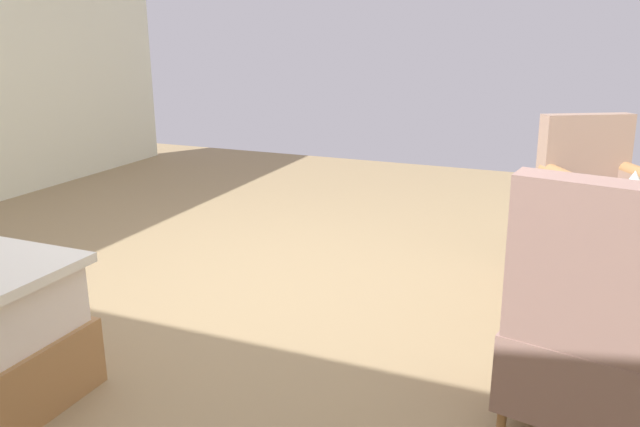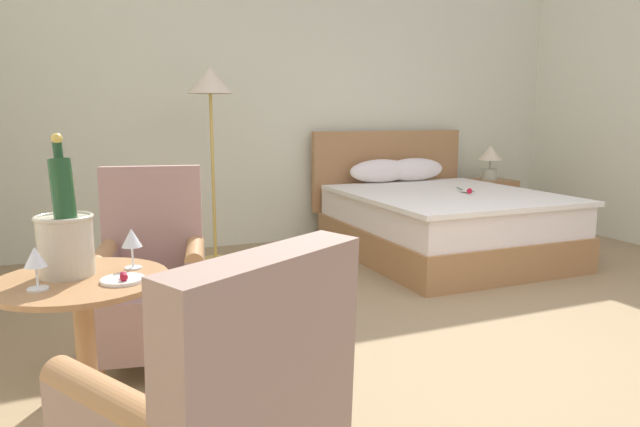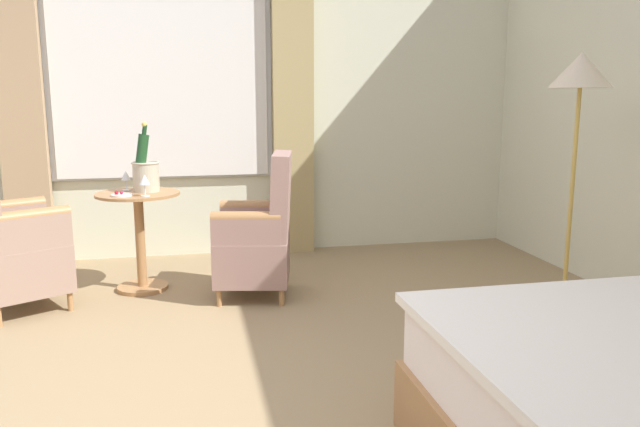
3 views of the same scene
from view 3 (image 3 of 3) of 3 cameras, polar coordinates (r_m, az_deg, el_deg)
wall_window_side at (r=5.67m, az=-14.26°, el=12.05°), size 0.27×6.54×3.16m
floor_lamp_brass at (r=4.32m, az=22.65°, el=10.36°), size 0.39×0.39×1.69m
side_table_round at (r=4.76m, az=-16.15°, el=-1.62°), size 0.60×0.60×0.73m
champagne_bucket at (r=4.72m, az=-15.68°, el=3.73°), size 0.20×0.20×0.50m
wine_glass_near_bucket at (r=4.83m, az=-17.32°, el=3.24°), size 0.07×0.07×0.14m
wine_glass_near_edge at (r=4.51m, az=-15.75°, el=2.92°), size 0.07×0.07×0.15m
snack_plate at (r=4.58m, az=-17.69°, el=1.64°), size 0.15×0.15×0.04m
armchair_by_window at (r=4.45m, az=-5.57°, el=-2.14°), size 0.63×0.63×1.03m
armchair_facing_bed at (r=4.60m, az=-26.37°, el=-2.74°), size 0.76×0.75×1.00m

